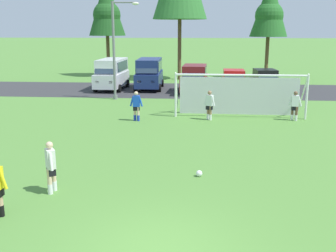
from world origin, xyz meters
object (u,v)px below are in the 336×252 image
at_px(soccer_ball, 199,173).
at_px(player_midfield_center, 51,167).
at_px(parked_car_slot_center, 234,80).
at_px(player_winger_left, 209,105).
at_px(parked_car_slot_left, 149,73).
at_px(soccer_goal, 239,93).
at_px(player_striker_near, 295,106).
at_px(parked_car_slot_center_right, 265,80).
at_px(parked_car_slot_center_left, 194,78).
at_px(parked_car_slot_far_left, 112,73).
at_px(player_defender_far, 136,106).
at_px(street_lamp, 116,49).

height_order(soccer_ball, player_midfield_center, player_midfield_center).
xyz_separation_m(player_midfield_center, parked_car_slot_center, (7.29, 21.45, 0.05)).
bearing_deg(player_winger_left, parked_car_slot_left, 112.62).
bearing_deg(parked_car_slot_left, soccer_goal, -57.06).
distance_m(player_striker_near, parked_car_slot_center_right, 11.22).
distance_m(player_striker_near, parked_car_slot_center_left, 11.22).
bearing_deg(player_striker_near, parked_car_slot_left, 130.03).
height_order(player_striker_near, player_midfield_center, same).
bearing_deg(soccer_goal, player_winger_left, -141.49).
distance_m(player_striker_near, parked_car_slot_far_left, 16.56).
distance_m(player_winger_left, parked_car_slot_left, 12.42).
distance_m(parked_car_slot_far_left, parked_car_slot_center_left, 6.98).
xyz_separation_m(soccer_ball, player_defender_far, (-3.48, 8.38, 0.71)).
distance_m(player_winger_left, parked_car_slot_far_left, 13.50).
bearing_deg(soccer_ball, street_lamp, 111.21).
bearing_deg(parked_car_slot_center, soccer_goal, -92.75).
distance_m(soccer_goal, street_lamp, 9.79).
distance_m(soccer_goal, player_striker_near, 3.22).
xyz_separation_m(parked_car_slot_left, parked_car_slot_center_right, (9.59, -0.05, -0.47)).
bearing_deg(parked_car_slot_far_left, player_midfield_center, -82.71).
bearing_deg(soccer_ball, parked_car_slot_center_left, 91.34).
bearing_deg(player_striker_near, parked_car_slot_center, 103.26).
bearing_deg(parked_car_slot_center, player_striker_near, -76.74).
distance_m(player_striker_near, player_midfield_center, 14.62).
distance_m(player_midfield_center, parked_car_slot_center, 22.65).
relative_size(player_striker_near, street_lamp, 0.24).
bearing_deg(parked_car_slot_center_right, player_defender_far, -126.41).
bearing_deg(player_winger_left, player_midfield_center, -115.50).
bearing_deg(parked_car_slot_center_left, soccer_goal, -72.22).
bearing_deg(parked_car_slot_center_left, player_midfield_center, -101.34).
xyz_separation_m(soccer_goal, player_striker_near, (2.95, -1.20, -0.47)).
bearing_deg(soccer_goal, parked_car_slot_center_right, 72.95).
xyz_separation_m(player_midfield_center, player_winger_left, (5.09, 10.67, 0.00)).
xyz_separation_m(soccer_goal, parked_car_slot_left, (-6.52, 10.07, 0.05)).
relative_size(player_midfield_center, parked_car_slot_center, 0.39).
xyz_separation_m(parked_car_slot_center_left, street_lamp, (-5.46, -3.60, 2.42)).
height_order(parked_car_slot_far_left, parked_car_slot_center_right, parked_car_slot_far_left).
height_order(player_striker_near, parked_car_slot_center, parked_car_slot_center).
bearing_deg(parked_car_slot_center_right, parked_car_slot_left, 179.70).
distance_m(player_defender_far, player_winger_left, 4.05).
bearing_deg(parked_car_slot_center_right, parked_car_slot_center, -166.45).
xyz_separation_m(player_defender_far, parked_car_slot_center_left, (3.04, 10.43, 0.29)).
distance_m(soccer_ball, player_defender_far, 9.10).
bearing_deg(street_lamp, player_striker_near, -28.64).
bearing_deg(soccer_goal, parked_car_slot_left, 122.94).
xyz_separation_m(parked_car_slot_far_left, parked_car_slot_center_right, (12.68, 0.44, -0.47)).
distance_m(parked_car_slot_center, parked_car_slot_center_right, 2.70).
xyz_separation_m(player_winger_left, parked_car_slot_left, (-4.77, 11.46, 0.52)).
bearing_deg(soccer_ball, parked_car_slot_left, 101.75).
distance_m(soccer_ball, player_striker_near, 10.54).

